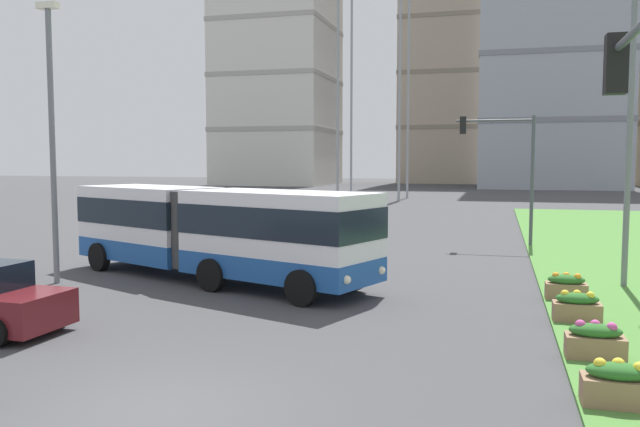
# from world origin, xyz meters

# --- Properties ---
(ground_plane) EXTENTS (260.00, 260.00, 0.00)m
(ground_plane) POSITION_xyz_m (0.00, 0.00, 0.00)
(ground_plane) COLOR #424244
(articulated_bus) EXTENTS (11.83, 6.75, 3.00)m
(articulated_bus) POSITION_xyz_m (-3.86, 10.49, 1.65)
(articulated_bus) COLOR white
(articulated_bus) RESTS_ON ground
(car_white_van) EXTENTS (4.48, 2.18, 1.58)m
(car_white_van) POSITION_xyz_m (-6.04, 24.10, 0.75)
(car_white_van) COLOR silver
(car_white_van) RESTS_ON ground
(flower_planter_0) EXTENTS (1.10, 0.56, 0.74)m
(flower_planter_0) POSITION_xyz_m (6.98, 2.00, 0.43)
(flower_planter_0) COLOR #937051
(flower_planter_0) RESTS_ON grass_median
(flower_planter_1) EXTENTS (1.10, 0.56, 0.74)m
(flower_planter_1) POSITION_xyz_m (6.98, 4.54, 0.43)
(flower_planter_1) COLOR #937051
(flower_planter_1) RESTS_ON grass_median
(flower_planter_2) EXTENTS (1.10, 0.56, 0.74)m
(flower_planter_2) POSITION_xyz_m (6.98, 7.57, 0.43)
(flower_planter_2) COLOR #937051
(flower_planter_2) RESTS_ON grass_median
(flower_planter_3) EXTENTS (1.10, 0.56, 0.74)m
(flower_planter_3) POSITION_xyz_m (6.98, 10.15, 0.43)
(flower_planter_3) COLOR #937051
(flower_planter_3) RESTS_ON grass_median
(traffic_light_far_right) EXTENTS (3.49, 0.28, 5.95)m
(traffic_light_far_right) POSITION_xyz_m (5.46, 22.00, 4.07)
(traffic_light_far_right) COLOR #474C51
(traffic_light_far_right) RESTS_ON ground
(streetlight_left) EXTENTS (0.70, 0.28, 8.82)m
(streetlight_left) POSITION_xyz_m (-8.50, 8.72, 4.85)
(streetlight_left) COLOR slate
(streetlight_left) RESTS_ON ground
(streetlight_median) EXTENTS (0.70, 0.28, 9.27)m
(streetlight_median) POSITION_xyz_m (8.88, 12.58, 5.08)
(streetlight_median) COLOR slate
(streetlight_median) RESTS_ON ground
(apartment_tower_west) EXTENTS (17.51, 18.54, 41.93)m
(apartment_tower_west) POSITION_xyz_m (-30.00, 92.81, 20.99)
(apartment_tower_west) COLOR silver
(apartment_tower_west) RESTS_ON ground
(apartment_tower_westcentre) EXTENTS (14.87, 16.11, 45.70)m
(apartment_tower_westcentre) POSITION_xyz_m (-4.28, 108.28, 22.87)
(apartment_tower_westcentre) COLOR #C6B299
(apartment_tower_westcentre) RESTS_ON ground
(apartment_tower_centre) EXTENTS (19.79, 17.03, 44.64)m
(apartment_tower_centre) POSITION_xyz_m (12.16, 89.69, 22.34)
(apartment_tower_centre) COLOR #9EA3AD
(apartment_tower_centre) RESTS_ON ground
(transmission_pylon) EXTENTS (9.00, 6.24, 33.96)m
(transmission_pylon) POSITION_xyz_m (-7.01, 55.52, 18.42)
(transmission_pylon) COLOR gray
(transmission_pylon) RESTS_ON ground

